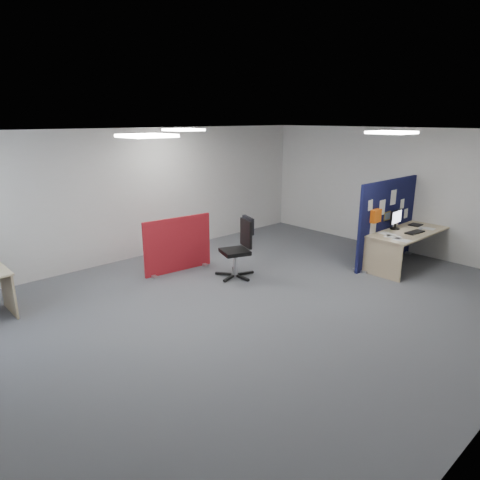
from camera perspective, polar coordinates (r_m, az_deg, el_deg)
floor at (r=6.94m, az=2.01°, el=-8.66°), size 9.00×9.00×0.00m
ceiling at (r=6.31m, az=2.25°, el=14.22°), size 9.00×7.00×0.02m
wall_back at (r=9.26m, az=-13.40°, el=5.96°), size 9.00×0.02×2.70m
wall_right at (r=10.12m, az=20.64°, el=6.20°), size 0.02×7.00×2.70m
ceiling_lights at (r=7.02m, az=0.28°, el=14.17°), size 4.10×4.10×0.04m
navy_divider at (r=9.17m, az=19.02°, el=2.31°), size 2.08×0.30×1.72m
main_desk at (r=9.19m, az=21.12°, el=0.25°), size 1.98×0.88×0.73m
monitor_main at (r=9.13m, az=20.08°, el=2.70°), size 0.44×0.18×0.39m
keyboard at (r=9.01m, az=22.27°, el=0.97°), size 0.46×0.22×0.02m
mouse at (r=9.32m, az=22.93°, el=1.38°), size 0.11×0.08×0.03m
paper_tray at (r=9.67m, az=22.37°, el=1.89°), size 0.29×0.24×0.01m
red_divider at (r=8.35m, az=-8.28°, el=-0.68°), size 1.42×0.30×1.07m
office_chair at (r=7.95m, az=0.07°, el=-0.52°), size 0.74×0.71×1.12m
desk_papers at (r=8.79m, az=20.85°, el=0.68°), size 1.43×0.73×0.00m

